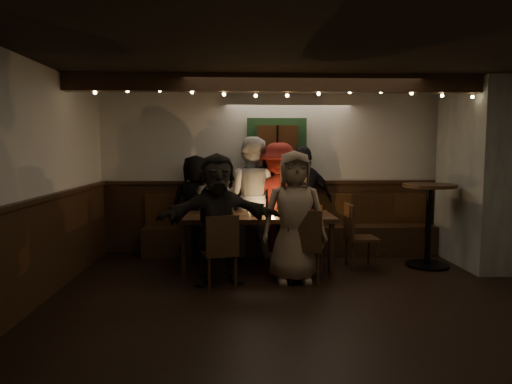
{
  "coord_description": "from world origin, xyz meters",
  "views": [
    {
      "loc": [
        -0.85,
        -4.86,
        1.67
      ],
      "look_at": [
        -0.57,
        1.6,
        1.05
      ],
      "focal_mm": 32.0,
      "sensor_mm": 36.0,
      "label": 1
    }
  ],
  "objects_px": {
    "high_top": "(429,215)",
    "chair_near_left": "(221,247)",
    "person_e": "(304,201)",
    "dining_table": "(256,219)",
    "person_b": "(214,207)",
    "person_d": "(279,200)",
    "person_f": "(218,219)",
    "person_a": "(196,206)",
    "person_g": "(294,217)",
    "chair_end": "(356,232)",
    "chair_near_right": "(306,242)",
    "person_c": "(251,197)"
  },
  "relations": [
    {
      "from": "high_top",
      "to": "chair_near_left",
      "type": "bearing_deg",
      "value": -163.42
    },
    {
      "from": "chair_near_left",
      "to": "person_e",
      "type": "height_order",
      "value": "person_e"
    },
    {
      "from": "dining_table",
      "to": "person_b",
      "type": "height_order",
      "value": "person_b"
    },
    {
      "from": "person_d",
      "to": "person_e",
      "type": "distance_m",
      "value": 0.41
    },
    {
      "from": "dining_table",
      "to": "person_f",
      "type": "distance_m",
      "value": 0.87
    },
    {
      "from": "person_a",
      "to": "person_g",
      "type": "xyz_separation_m",
      "value": [
        1.34,
        -1.43,
        0.04
      ]
    },
    {
      "from": "high_top",
      "to": "person_a",
      "type": "xyz_separation_m",
      "value": [
        -3.33,
        0.76,
        0.04
      ]
    },
    {
      "from": "person_a",
      "to": "person_b",
      "type": "height_order",
      "value": "person_a"
    },
    {
      "from": "dining_table",
      "to": "person_g",
      "type": "xyz_separation_m",
      "value": [
        0.44,
        -0.68,
        0.13
      ]
    },
    {
      "from": "person_g",
      "to": "person_b",
      "type": "bearing_deg",
      "value": 125.6
    },
    {
      "from": "dining_table",
      "to": "person_a",
      "type": "height_order",
      "value": "person_a"
    },
    {
      "from": "chair_near_left",
      "to": "person_a",
      "type": "distance_m",
      "value": 1.71
    },
    {
      "from": "high_top",
      "to": "person_e",
      "type": "relative_size",
      "value": 0.69
    },
    {
      "from": "chair_end",
      "to": "high_top",
      "type": "height_order",
      "value": "high_top"
    },
    {
      "from": "person_e",
      "to": "chair_end",
      "type": "bearing_deg",
      "value": 104.08
    },
    {
      "from": "chair_near_right",
      "to": "person_a",
      "type": "relative_size",
      "value": 0.59
    },
    {
      "from": "high_top",
      "to": "person_e",
      "type": "distance_m",
      "value": 1.83
    },
    {
      "from": "chair_near_left",
      "to": "person_d",
      "type": "bearing_deg",
      "value": 61.79
    },
    {
      "from": "person_b",
      "to": "person_c",
      "type": "xyz_separation_m",
      "value": [
        0.56,
        0.09,
        0.15
      ]
    },
    {
      "from": "person_a",
      "to": "person_d",
      "type": "xyz_separation_m",
      "value": [
        1.28,
        -0.05,
        0.09
      ]
    },
    {
      "from": "person_a",
      "to": "person_e",
      "type": "bearing_deg",
      "value": 169.14
    },
    {
      "from": "person_g",
      "to": "high_top",
      "type": "bearing_deg",
      "value": 15.63
    },
    {
      "from": "dining_table",
      "to": "person_b",
      "type": "distance_m",
      "value": 0.9
    },
    {
      "from": "person_b",
      "to": "person_g",
      "type": "distance_m",
      "value": 1.7
    },
    {
      "from": "chair_near_right",
      "to": "person_b",
      "type": "relative_size",
      "value": 0.59
    },
    {
      "from": "person_d",
      "to": "chair_near_left",
      "type": "bearing_deg",
      "value": 71.21
    },
    {
      "from": "dining_table",
      "to": "person_e",
      "type": "distance_m",
      "value": 1.11
    },
    {
      "from": "person_c",
      "to": "person_g",
      "type": "relative_size",
      "value": 1.12
    },
    {
      "from": "person_d",
      "to": "person_f",
      "type": "distance_m",
      "value": 1.65
    },
    {
      "from": "person_g",
      "to": "chair_near_right",
      "type": "bearing_deg",
      "value": -21.94
    },
    {
      "from": "chair_near_left",
      "to": "person_c",
      "type": "relative_size",
      "value": 0.48
    },
    {
      "from": "chair_near_right",
      "to": "chair_end",
      "type": "relative_size",
      "value": 1.02
    },
    {
      "from": "chair_near_left",
      "to": "person_b",
      "type": "xyz_separation_m",
      "value": [
        -0.15,
        1.53,
        0.28
      ]
    },
    {
      "from": "dining_table",
      "to": "person_f",
      "type": "bearing_deg",
      "value": -126.2
    },
    {
      "from": "person_b",
      "to": "person_c",
      "type": "height_order",
      "value": "person_c"
    },
    {
      "from": "chair_near_right",
      "to": "person_b",
      "type": "xyz_separation_m",
      "value": [
        -1.2,
        1.38,
        0.26
      ]
    },
    {
      "from": "person_f",
      "to": "chair_near_right",
      "type": "bearing_deg",
      "value": -11.1
    },
    {
      "from": "dining_table",
      "to": "chair_near_right",
      "type": "xyz_separation_m",
      "value": [
        0.58,
        -0.73,
        -0.17
      ]
    },
    {
      "from": "chair_near_left",
      "to": "person_g",
      "type": "distance_m",
      "value": 0.98
    },
    {
      "from": "person_a",
      "to": "person_c",
      "type": "distance_m",
      "value": 0.86
    },
    {
      "from": "person_f",
      "to": "high_top",
      "type": "bearing_deg",
      "value": 3.67
    },
    {
      "from": "person_c",
      "to": "person_a",
      "type": "bearing_deg",
      "value": 17.92
    },
    {
      "from": "person_b",
      "to": "person_g",
      "type": "relative_size",
      "value": 0.94
    },
    {
      "from": "dining_table",
      "to": "chair_near_left",
      "type": "relative_size",
      "value": 2.39
    },
    {
      "from": "chair_near_right",
      "to": "person_b",
      "type": "height_order",
      "value": "person_b"
    },
    {
      "from": "chair_near_left",
      "to": "person_c",
      "type": "xyz_separation_m",
      "value": [
        0.41,
        1.62,
        0.43
      ]
    },
    {
      "from": "chair_near_left",
      "to": "chair_end",
      "type": "height_order",
      "value": "chair_end"
    },
    {
      "from": "person_e",
      "to": "person_d",
      "type": "bearing_deg",
      "value": -9.82
    },
    {
      "from": "chair_end",
      "to": "person_a",
      "type": "height_order",
      "value": "person_a"
    },
    {
      "from": "chair_near_right",
      "to": "person_c",
      "type": "distance_m",
      "value": 1.65
    }
  ]
}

